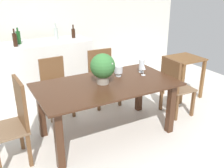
% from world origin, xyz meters
% --- Properties ---
extents(ground_plane, '(7.04, 7.04, 0.00)m').
position_xyz_m(ground_plane, '(0.00, 0.00, 0.00)').
color(ground_plane, silver).
extents(back_wall, '(6.40, 0.10, 2.60)m').
position_xyz_m(back_wall, '(0.00, 2.60, 1.30)').
color(back_wall, silver).
rests_on(back_wall, ground).
extents(dining_table, '(1.88, 1.03, 0.77)m').
position_xyz_m(dining_table, '(0.00, 0.03, 0.63)').
color(dining_table, '#422616').
rests_on(dining_table, ground).
extents(chair_far_right, '(0.49, 0.46, 0.95)m').
position_xyz_m(chair_far_right, '(0.43, 1.00, 0.53)').
color(chair_far_right, brown).
rests_on(chair_far_right, ground).
extents(chair_foot_end, '(0.42, 0.49, 0.95)m').
position_xyz_m(chair_foot_end, '(1.20, 0.04, 0.53)').
color(chair_foot_end, brown).
rests_on(chair_foot_end, ground).
extents(chair_head_end, '(0.43, 0.49, 1.03)m').
position_xyz_m(chair_head_end, '(-1.19, 0.04, 0.56)').
color(chair_head_end, brown).
rests_on(chair_head_end, ground).
extents(chair_far_left, '(0.45, 0.45, 0.92)m').
position_xyz_m(chair_far_left, '(-0.43, 1.00, 0.51)').
color(chair_far_left, brown).
rests_on(chair_far_left, ground).
extents(flower_centerpiece, '(0.33, 0.33, 0.41)m').
position_xyz_m(flower_centerpiece, '(-0.04, 0.06, 1.00)').
color(flower_centerpiece, gray).
rests_on(flower_centerpiece, dining_table).
extents(crystal_vase_left, '(0.08, 0.08, 0.20)m').
position_xyz_m(crystal_vase_left, '(0.67, 0.18, 0.88)').
color(crystal_vase_left, silver).
rests_on(crystal_vase_left, dining_table).
extents(crystal_vase_center_near, '(0.12, 0.12, 0.15)m').
position_xyz_m(crystal_vase_center_near, '(0.28, 0.20, 0.87)').
color(crystal_vase_center_near, silver).
rests_on(crystal_vase_center_near, dining_table).
extents(wine_glass, '(0.06, 0.06, 0.16)m').
position_xyz_m(wine_glass, '(0.62, 0.06, 0.89)').
color(wine_glass, silver).
rests_on(wine_glass, dining_table).
extents(kitchen_counter, '(1.90, 0.68, 1.00)m').
position_xyz_m(kitchen_counter, '(-0.43, 1.92, 0.50)').
color(kitchen_counter, silver).
rests_on(kitchen_counter, ground).
extents(wine_bottle_amber, '(0.07, 0.07, 0.26)m').
position_xyz_m(wine_bottle_amber, '(0.29, 1.98, 1.10)').
color(wine_bottle_amber, black).
rests_on(wine_bottle_amber, kitchen_counter).
extents(wine_bottle_clear, '(0.08, 0.08, 0.29)m').
position_xyz_m(wine_bottle_clear, '(-0.74, 1.95, 1.12)').
color(wine_bottle_clear, '#194C1E').
rests_on(wine_bottle_clear, kitchen_counter).
extents(wine_bottle_tall, '(0.07, 0.07, 0.31)m').
position_xyz_m(wine_bottle_tall, '(-0.06, 1.96, 1.12)').
color(wine_bottle_tall, '#B2BFB7').
rests_on(wine_bottle_tall, kitchen_counter).
extents(wine_bottle_dark, '(0.07, 0.07, 0.30)m').
position_xyz_m(wine_bottle_dark, '(-0.83, 1.79, 1.12)').
color(wine_bottle_dark, black).
rests_on(wine_bottle_dark, kitchen_counter).
extents(side_table, '(0.58, 0.56, 0.75)m').
position_xyz_m(side_table, '(1.85, 0.51, 0.56)').
color(side_table, brown).
rests_on(side_table, ground).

